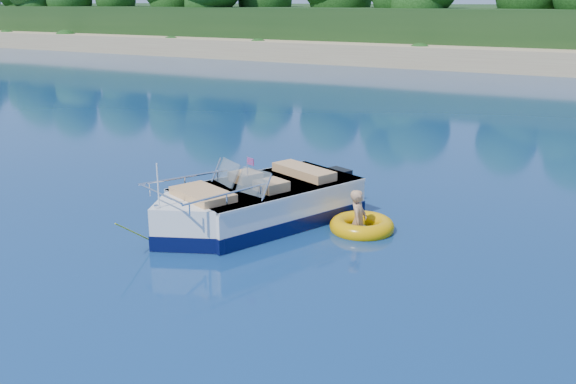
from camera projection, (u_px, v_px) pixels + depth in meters
ground at (219, 245)px, 12.66m from camera, size 160.00×160.00×0.00m
shoreline at (573, 37)px, 65.90m from camera, size 170.00×59.00×6.00m
motorboat at (253, 208)px, 13.70m from camera, size 3.42×5.54×1.95m
tow_tube at (362, 226)px, 13.44m from camera, size 1.68×1.68×0.36m
boy at (358, 230)px, 13.49m from camera, size 0.52×0.82×1.50m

